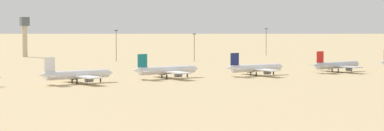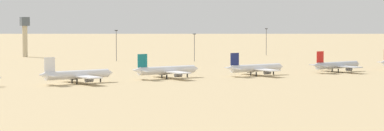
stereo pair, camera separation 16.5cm
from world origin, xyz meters
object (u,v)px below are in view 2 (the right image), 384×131
Objects in this scene: parked_jet_navy_4 at (255,68)px; light_pole_mid at (116,43)px; parked_jet_teal_3 at (166,70)px; parked_jet_red_5 at (337,65)px; parked_jet_white_2 at (77,75)px; light_pole_east at (266,40)px; control_tower at (25,33)px; light_pole_west at (194,45)px.

parked_jet_navy_4 is 1.79× the size of light_pole_mid.
parked_jet_navy_4 is (42.54, -5.22, -0.12)m from parked_jet_teal_3.
parked_jet_teal_3 is at bearing 167.35° from parked_jet_red_5.
light_pole_mid is (-16.87, 125.67, 6.81)m from parked_jet_navy_4.
parked_jet_white_2 is 225.17m from light_pole_east.
parked_jet_teal_3 is 187.91m from control_tower.
parked_jet_teal_3 is 2.09× the size of light_pole_west.
parked_jet_white_2 is 143.39m from light_pole_mid.
parked_jet_red_5 is 1.74× the size of light_pole_mid.
parked_jet_navy_4 is 45.61m from parked_jet_red_5.
control_tower is 75.74m from light_pole_mid.
parked_jet_red_5 is at bearing -63.18° from control_tower.
light_pole_east reaches higher than parked_jet_red_5.
light_pole_east reaches higher than parked_jet_white_2.
light_pole_east is at bearing -21.10° from control_tower.
parked_jet_red_5 is at bearing -9.42° from parked_jet_teal_3.
light_pole_east is (179.08, 136.35, 6.45)m from parked_jet_white_2.
parked_jet_white_2 is at bearing -99.85° from control_tower.
light_pole_mid is at bearing 52.89° from parked_jet_white_2.
parked_jet_white_2 is at bearing -136.27° from light_pole_west.
light_pole_west is at bearing 35.27° from parked_jet_white_2.
light_pole_east is (93.54, 136.32, 6.60)m from parked_jet_navy_4.
control_tower reaches higher than light_pole_east.
light_pole_east reaches higher than parked_jet_teal_3.
light_pole_mid is (-62.47, 126.42, 6.90)m from parked_jet_red_5.
control_tower is (-9.58, 187.31, 11.67)m from parked_jet_teal_3.
light_pole_mid reaches higher than parked_jet_white_2.
light_pole_east is (136.08, 131.10, 6.48)m from parked_jet_teal_3.
parked_jet_teal_3 is 118.76m from light_pole_west.
parked_jet_navy_4 is 106.68m from light_pole_west.
light_pole_east is at bearing 28.83° from parked_jet_white_2.
light_pole_west is (108.73, 104.00, 5.60)m from parked_jet_white_2.
parked_jet_red_5 is 1.25× the size of control_tower.
parked_jet_white_2 reaches higher than parked_jet_navy_4.
parked_jet_red_5 is (131.14, -0.72, -0.25)m from parked_jet_white_2.
control_tower is 116.40m from light_pole_west.
parked_jet_red_5 is 216.90m from control_tower.
parked_jet_teal_3 is 1.33× the size of control_tower.
parked_jet_teal_3 is at bearing -123.65° from light_pole_west.
light_pole_west is (75.30, -88.56, -6.03)m from control_tower.
parked_jet_teal_3 is 1.85× the size of light_pole_mid.
control_tower reaches higher than light_pole_west.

